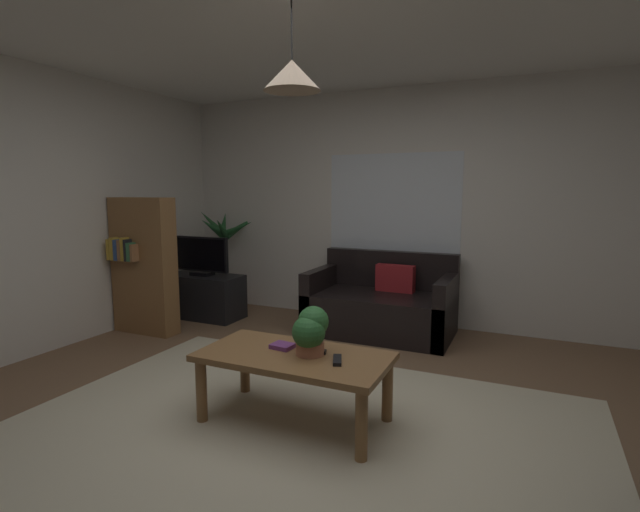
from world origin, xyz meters
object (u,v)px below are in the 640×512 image
(potted_palm_corner, at_px, (226,264))
(pendant_lamp, at_px, (292,75))
(couch_under_window, at_px, (381,307))
(remote_on_table_1, at_px, (337,360))
(coffee_table, at_px, (294,364))
(remote_on_table_0, at_px, (314,351))
(potted_plant_on_table, at_px, (311,330))
(tv_stand, at_px, (204,296))
(book_on_table_0, at_px, (283,346))
(tv, at_px, (202,256))
(bookshelf_corner, at_px, (143,265))

(potted_palm_corner, distance_m, pendant_lamp, 3.50)
(couch_under_window, height_order, remote_on_table_1, couch_under_window)
(coffee_table, distance_m, remote_on_table_0, 0.15)
(remote_on_table_0, distance_m, potted_plant_on_table, 0.15)
(coffee_table, distance_m, tv_stand, 2.78)
(tv_stand, bearing_deg, couch_under_window, 7.48)
(remote_on_table_0, bearing_deg, coffee_table, 105.80)
(book_on_table_0, distance_m, tv_stand, 2.65)
(tv_stand, relative_size, potted_palm_corner, 0.73)
(tv, bearing_deg, coffee_table, -39.85)
(remote_on_table_1, height_order, pendant_lamp, pendant_lamp)
(couch_under_window, relative_size, tv_stand, 1.61)
(couch_under_window, distance_m, remote_on_table_1, 2.12)
(book_on_table_0, relative_size, potted_palm_corner, 0.11)
(book_on_table_0, bearing_deg, couch_under_window, 88.37)
(remote_on_table_0, relative_size, tv, 0.23)
(couch_under_window, bearing_deg, remote_on_table_1, -80.09)
(tv, xyz_separation_m, potted_palm_corner, (-0.03, 0.50, -0.17))
(book_on_table_0, distance_m, remote_on_table_1, 0.43)
(coffee_table, xyz_separation_m, potted_palm_corner, (-2.15, 2.27, 0.18))
(coffee_table, xyz_separation_m, remote_on_table_0, (0.11, 0.06, 0.08))
(remote_on_table_0, distance_m, tv, 2.82)
(remote_on_table_1, bearing_deg, remote_on_table_0, 136.26)
(tv_stand, height_order, potted_palm_corner, potted_palm_corner)
(tv, bearing_deg, bookshelf_corner, -104.81)
(potted_palm_corner, bearing_deg, bookshelf_corner, -97.42)
(couch_under_window, height_order, bookshelf_corner, bookshelf_corner)
(book_on_table_0, relative_size, bookshelf_corner, 0.10)
(book_on_table_0, relative_size, remote_on_table_1, 0.87)
(couch_under_window, xyz_separation_m, tv, (-2.06, -0.29, 0.45))
(bookshelf_corner, bearing_deg, book_on_table_0, -24.65)
(remote_on_table_0, distance_m, tv_stand, 2.83)
(remote_on_table_1, height_order, tv, tv)
(book_on_table_0, height_order, bookshelf_corner, bookshelf_corner)
(remote_on_table_1, height_order, tv_stand, tv_stand)
(potted_plant_on_table, relative_size, tv_stand, 0.34)
(coffee_table, height_order, remote_on_table_0, remote_on_table_0)
(coffee_table, relative_size, potted_palm_corner, 0.97)
(remote_on_table_0, distance_m, pendant_lamp, 1.68)
(coffee_table, bearing_deg, tv_stand, 139.81)
(potted_plant_on_table, relative_size, pendant_lamp, 0.59)
(coffee_table, bearing_deg, couch_under_window, 91.69)
(tv, distance_m, potted_palm_corner, 0.53)
(potted_plant_on_table, bearing_deg, tv, 141.91)
(remote_on_table_0, xyz_separation_m, bookshelf_corner, (-2.41, 1.00, 0.25))
(remote_on_table_1, xyz_separation_m, potted_plant_on_table, (-0.20, 0.05, 0.15))
(tv, relative_size, pendant_lamp, 1.37)
(tv_stand, bearing_deg, potted_palm_corner, 93.49)
(book_on_table_0, relative_size, remote_on_table_0, 0.87)
(couch_under_window, distance_m, potted_palm_corner, 2.12)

